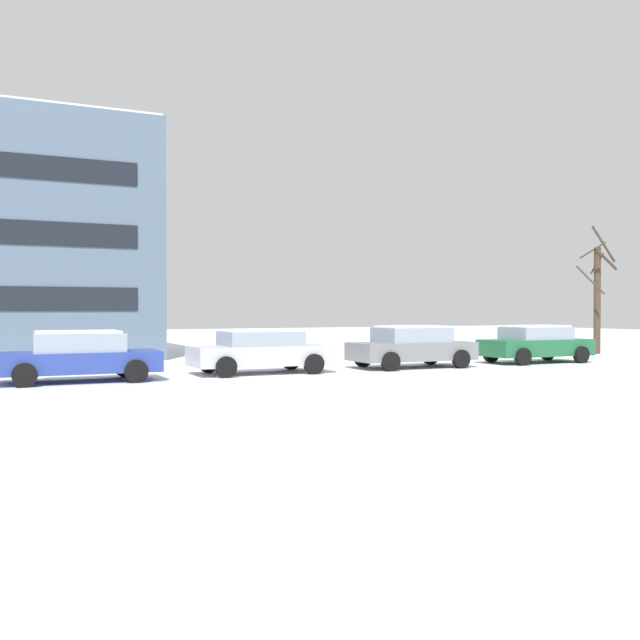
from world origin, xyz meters
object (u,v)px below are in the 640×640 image
parked_car_blue (78,356)px  parked_car_silver (261,351)px  parked_car_green (536,344)px  parked_car_gray (412,346)px

parked_car_blue → parked_car_silver: parked_car_blue is taller
parked_car_silver → parked_car_green: parked_car_green is taller
parked_car_blue → parked_car_gray: bearing=0.7°
parked_car_green → parked_car_silver: bearing=179.1°
parked_car_blue → parked_car_green: (16.63, 0.09, -0.00)m
parked_car_blue → parked_car_silver: bearing=2.9°
parked_car_blue → parked_car_green: parked_car_blue is taller
parked_car_gray → parked_car_blue: bearing=-179.3°
parked_car_blue → parked_car_green: size_ratio=1.02×
parked_car_silver → parked_car_gray: 5.54m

